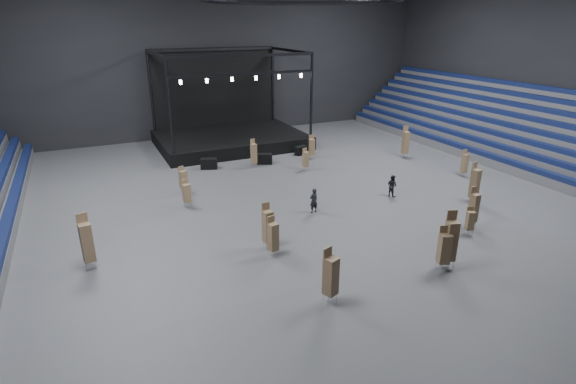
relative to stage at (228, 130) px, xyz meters
name	(u,v)px	position (x,y,z in m)	size (l,w,h in m)	color
floor	(299,197)	(0.00, -16.24, -1.45)	(50.00, 50.00, 0.00)	#444446
wall_back	(211,49)	(0.00, 4.76, 7.55)	(50.00, 0.20, 18.00)	black
wall_right	(560,55)	(25.00, -16.24, 7.55)	(0.20, 42.00, 18.00)	black
bleachers_right	(527,140)	(22.94, -16.24, 0.28)	(7.20, 40.00, 6.40)	#515154
stage	(228,130)	(0.00, 0.00, 0.00)	(14.00, 10.00, 9.20)	black
truss_ring	(301,0)	(0.00, -16.24, 11.55)	(12.30, 12.30, 5.15)	black
flight_case_left	(209,164)	(-4.06, -7.11, -1.00)	(1.35, 0.68, 0.90)	black
flight_case_mid	(264,159)	(0.77, -7.76, -1.00)	(1.35, 0.67, 0.90)	black
flight_case_right	(301,150)	(4.96, -6.55, -1.05)	(1.20, 0.60, 0.80)	black
chair_stack_0	(312,147)	(5.21, -8.22, -0.30)	(0.52, 0.52, 2.20)	silver
chair_stack_1	(470,220)	(6.40, -25.77, -0.51)	(0.53, 0.53, 1.74)	silver
chair_stack_2	(183,179)	(-7.26, -11.89, -0.38)	(0.61, 0.61, 2.01)	silver
chair_stack_3	(465,163)	(14.00, -17.78, -0.30)	(0.44, 0.44, 2.24)	silver
chair_stack_4	(405,142)	(13.09, -11.49, 0.04)	(0.61, 0.61, 2.95)	silver
chair_stack_5	(444,248)	(2.10, -28.22, -0.17)	(0.70, 0.70, 2.40)	silver
chair_stack_6	(273,236)	(-5.08, -23.29, -0.26)	(0.54, 0.54, 2.29)	silver
chair_stack_7	(268,226)	(-4.98, -22.36, -0.08)	(0.55, 0.55, 2.70)	silver
chair_stack_8	(87,242)	(-14.00, -20.53, 0.08)	(0.63, 0.63, 3.01)	silver
chair_stack_9	(187,193)	(-7.66, -14.62, -0.41)	(0.51, 0.51, 1.93)	silver
chair_stack_10	(475,183)	(10.41, -22.20, 0.02)	(0.59, 0.59, 2.90)	silver
chair_stack_11	(254,153)	(-0.40, -8.22, -0.21)	(0.49, 0.49, 2.44)	silver
chair_stack_12	(306,159)	(3.18, -10.97, -0.44)	(0.46, 0.46, 1.92)	silver
chair_stack_13	(451,240)	(2.56, -28.11, 0.12)	(0.69, 0.69, 3.10)	silver
chair_stack_14	(331,275)	(-4.43, -28.22, -0.05)	(0.69, 0.69, 2.69)	silver
chair_stack_15	(474,207)	(7.31, -25.10, -0.13)	(0.48, 0.48, 2.60)	silver
man_center	(314,201)	(-0.37, -19.05, -0.61)	(0.61, 0.40, 1.68)	black
crew_member	(392,186)	(6.11, -18.79, -0.66)	(0.77, 0.60, 1.58)	black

